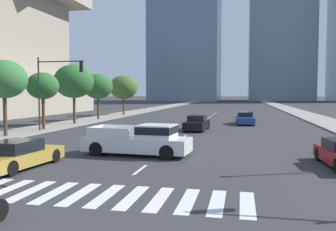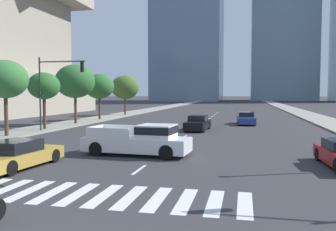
% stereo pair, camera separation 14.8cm
% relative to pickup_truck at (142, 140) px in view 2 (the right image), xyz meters
% --- Properties ---
extents(sidewalk_west, '(4.00, 260.00, 0.15)m').
position_rel_pickup_truck_xyz_m(sidewalk_west, '(-12.88, 16.63, -0.74)').
color(sidewalk_west, gray).
rests_on(sidewalk_west, ground).
extents(crosswalk_near, '(9.45, 2.69, 0.01)m').
position_rel_pickup_truck_xyz_m(crosswalk_near, '(0.91, -7.50, -0.81)').
color(crosswalk_near, silver).
rests_on(crosswalk_near, ground).
extents(lane_divider_center, '(0.14, 50.00, 0.01)m').
position_rel_pickup_truck_xyz_m(lane_divider_center, '(0.91, 20.50, -0.81)').
color(lane_divider_center, silver).
rests_on(lane_divider_center, ground).
extents(pickup_truck, '(5.85, 2.43, 1.67)m').
position_rel_pickup_truck_xyz_m(pickup_truck, '(0.00, 0.00, 0.00)').
color(pickup_truck, silver).
rests_on(pickup_truck, ground).
extents(sedan_blue_0, '(2.02, 4.77, 1.32)m').
position_rel_pickup_truck_xyz_m(sedan_blue_0, '(5.57, 20.69, -0.21)').
color(sedan_blue_0, navy).
rests_on(sedan_blue_0, ground).
extents(sedan_black_1, '(1.97, 4.76, 1.33)m').
position_rel_pickup_truck_xyz_m(sedan_black_1, '(1.30, 13.53, -0.20)').
color(sedan_black_1, black).
rests_on(sedan_black_1, ground).
extents(sedan_gold_2, '(2.15, 4.52, 1.25)m').
position_rel_pickup_truck_xyz_m(sedan_gold_2, '(-4.52, -4.20, -0.24)').
color(sedan_gold_2, '#B28E38').
rests_on(sedan_gold_2, ground).
extents(traffic_signal_far, '(4.46, 0.28, 6.23)m').
position_rel_pickup_truck_xyz_m(traffic_signal_far, '(-10.18, 9.17, 3.58)').
color(traffic_signal_far, '#333335').
rests_on(traffic_signal_far, sidewalk_west).
extents(street_tree_nearest, '(3.35, 3.35, 5.65)m').
position_rel_pickup_truck_xyz_m(street_tree_nearest, '(-12.08, 5.22, 3.55)').
color(street_tree_nearest, '#4C3823').
rests_on(street_tree_nearest, sidewalk_west).
extents(street_tree_second, '(2.82, 2.82, 5.03)m').
position_rel_pickup_truck_xyz_m(street_tree_second, '(-12.08, 10.44, 3.14)').
color(street_tree_second, '#4C3823').
rests_on(street_tree_second, sidewalk_west).
extents(street_tree_third, '(4.14, 4.14, 6.20)m').
position_rel_pickup_truck_xyz_m(street_tree_third, '(-12.08, 16.42, 3.77)').
color(street_tree_third, '#4C3823').
rests_on(street_tree_third, sidewalk_west).
extents(street_tree_fourth, '(3.62, 3.62, 5.57)m').
position_rel_pickup_truck_xyz_m(street_tree_fourth, '(-12.08, 22.80, 3.35)').
color(street_tree_fourth, '#4C3823').
rests_on(street_tree_fourth, sidewalk_west).
extents(street_tree_fifth, '(4.17, 4.17, 5.83)m').
position_rel_pickup_truck_xyz_m(street_tree_fifth, '(-12.08, 32.41, 3.39)').
color(street_tree_fifth, '#4C3823').
rests_on(street_tree_fifth, sidewalk_west).
extents(office_tower_left_skyline, '(28.71, 29.20, 89.83)m').
position_rel_pickup_truck_xyz_m(office_tower_left_skyline, '(-18.78, 137.12, 38.87)').
color(office_tower_left_skyline, slate).
rests_on(office_tower_left_skyline, ground).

